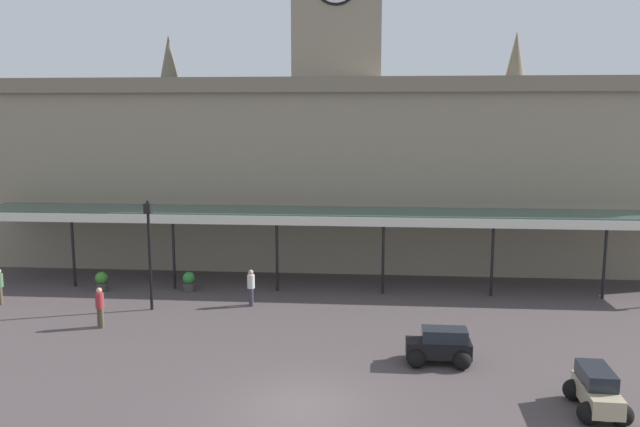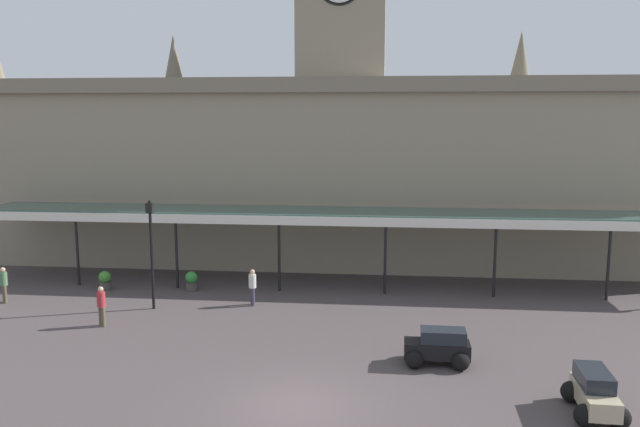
# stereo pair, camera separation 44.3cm
# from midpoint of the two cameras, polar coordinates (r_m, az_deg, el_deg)

# --- Properties ---
(ground_plane) EXTENTS (140.00, 140.00, 0.00)m
(ground_plane) POSITION_cam_midpoint_polar(r_m,az_deg,el_deg) (19.80, -2.43, -16.88)
(ground_plane) COLOR #4C4242
(station_building) EXTENTS (43.93, 6.73, 19.53)m
(station_building) POSITION_cam_midpoint_polar(r_m,az_deg,el_deg) (37.14, 1.28, 4.79)
(station_building) COLOR gray
(station_building) RESTS_ON ground
(entrance_canopy) EXTENTS (36.38, 3.26, 3.83)m
(entrance_canopy) POSITION_cam_midpoint_polar(r_m,az_deg,el_deg) (31.85, 0.64, -0.06)
(entrance_canopy) COLOR #38564C
(entrance_canopy) RESTS_ON ground
(car_black_estate) EXTENTS (2.26, 1.57, 1.27)m
(car_black_estate) POSITION_cam_midpoint_polar(r_m,az_deg,el_deg) (22.94, 10.10, -11.78)
(car_black_estate) COLOR black
(car_black_estate) RESTS_ON ground
(car_beige_estate) EXTENTS (1.60, 2.28, 1.27)m
(car_beige_estate) POSITION_cam_midpoint_polar(r_m,az_deg,el_deg) (20.78, 22.98, -14.61)
(car_beige_estate) COLOR tan
(car_beige_estate) RESTS_ON ground
(pedestrian_crossing_forecourt) EXTENTS (0.34, 0.34, 1.67)m
(pedestrian_crossing_forecourt) POSITION_cam_midpoint_polar(r_m,az_deg,el_deg) (27.69, -19.57, -7.80)
(pedestrian_crossing_forecourt) COLOR brown
(pedestrian_crossing_forecourt) RESTS_ON ground
(pedestrian_near_entrance) EXTENTS (0.34, 0.38, 1.67)m
(pedestrian_near_entrance) POSITION_cam_midpoint_polar(r_m,az_deg,el_deg) (29.21, -6.64, -6.48)
(pedestrian_near_entrance) COLOR #3F384C
(pedestrian_near_entrance) RESTS_ON ground
(victorian_lamppost) EXTENTS (0.30, 0.30, 4.92)m
(victorian_lamppost) POSITION_cam_midpoint_polar(r_m,az_deg,el_deg) (28.98, -15.48, -2.51)
(victorian_lamppost) COLOR black
(victorian_lamppost) RESTS_ON ground
(planter_near_kerb) EXTENTS (0.60, 0.60, 0.96)m
(planter_near_kerb) POSITION_cam_midpoint_polar(r_m,az_deg,el_deg) (33.33, -19.36, -5.76)
(planter_near_kerb) COLOR #47423D
(planter_near_kerb) RESTS_ON ground
(planter_by_canopy) EXTENTS (0.60, 0.60, 0.96)m
(planter_by_canopy) POSITION_cam_midpoint_polar(r_m,az_deg,el_deg) (32.17, -12.06, -5.97)
(planter_by_canopy) COLOR #47423D
(planter_by_canopy) RESTS_ON ground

